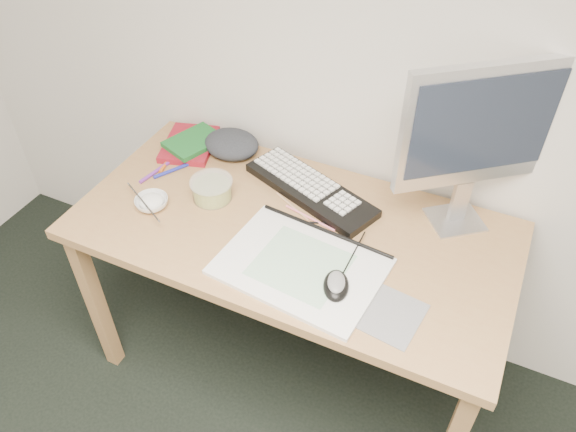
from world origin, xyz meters
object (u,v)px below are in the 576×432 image
at_px(desk, 292,245).
at_px(rice_bowl, 152,203).
at_px(monitor, 479,131).
at_px(sketchpad, 301,266).
at_px(keyboard, 311,190).

relative_size(desk, rice_bowl, 12.78).
bearing_deg(monitor, sketchpad, -170.75).
bearing_deg(keyboard, sketchpad, -50.45).
distance_m(sketchpad, rice_bowl, 0.56).
bearing_deg(desk, sketchpad, -56.87).
relative_size(desk, keyboard, 2.85).
relative_size(desk, monitor, 2.54).
relative_size(monitor, rice_bowl, 5.04).
relative_size(keyboard, monitor, 0.89).
height_order(desk, rice_bowl, rice_bowl).
relative_size(sketchpad, rice_bowl, 4.29).
height_order(monitor, rice_bowl, monitor).
bearing_deg(desk, rice_bowl, -166.65).
xyz_separation_m(desk, sketchpad, (0.10, -0.15, 0.09)).
distance_m(keyboard, rice_bowl, 0.53).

